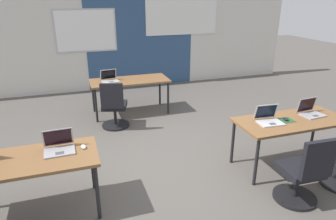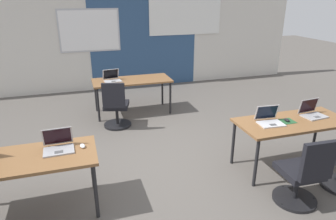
% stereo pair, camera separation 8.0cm
% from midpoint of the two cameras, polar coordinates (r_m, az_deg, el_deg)
% --- Properties ---
extents(ground_plane, '(24.00, 24.00, 0.00)m').
position_cam_midpoint_polar(ground_plane, '(4.58, -1.78, -10.08)').
color(ground_plane, '#56514C').
extents(back_wall_assembly, '(10.00, 0.27, 2.80)m').
position_cam_midpoint_polar(back_wall_assembly, '(8.09, -10.54, 13.96)').
color(back_wall_assembly, silver).
rests_on(back_wall_assembly, ground).
extents(desk_near_left, '(1.60, 0.70, 0.72)m').
position_cam_midpoint_polar(desk_near_left, '(3.65, -26.55, -9.30)').
color(desk_near_left, brown).
rests_on(desk_near_left, ground).
extents(desk_near_right, '(1.60, 0.70, 0.72)m').
position_cam_midpoint_polar(desk_near_right, '(4.59, 21.90, -2.40)').
color(desk_near_right, brown).
rests_on(desk_near_right, ground).
extents(desk_far_center, '(1.60, 0.70, 0.72)m').
position_cam_midpoint_polar(desk_far_center, '(6.30, -7.63, 5.16)').
color(desk_far_center, brown).
rests_on(desk_far_center, ground).
extents(laptop_near_left_inner, '(0.34, 0.30, 0.23)m').
position_cam_midpoint_polar(laptop_near_left_inner, '(3.63, -20.55, -6.50)').
color(laptop_near_left_inner, '#9E9EA3').
rests_on(laptop_near_left_inner, desk_near_left).
extents(mouse_near_left_inner, '(0.07, 0.11, 0.03)m').
position_cam_midpoint_polar(mouse_near_left_inner, '(3.62, -16.35, -6.69)').
color(mouse_near_left_inner, silver).
rests_on(mouse_near_left_inner, desk_near_left).
extents(laptop_near_right_inner, '(0.35, 0.31, 0.23)m').
position_cam_midpoint_polar(laptop_near_right_inner, '(4.35, 18.07, -1.61)').
color(laptop_near_right_inner, silver).
rests_on(laptop_near_right_inner, desk_near_right).
extents(mousepad_near_right_inner, '(0.22, 0.19, 0.00)m').
position_cam_midpoint_polar(mousepad_near_right_inner, '(4.51, 20.93, -1.84)').
color(mousepad_near_right_inner, '#23512D').
rests_on(mousepad_near_right_inner, desk_near_right).
extents(mouse_near_right_inner, '(0.06, 0.10, 0.03)m').
position_cam_midpoint_polar(mouse_near_right_inner, '(4.50, 20.96, -1.61)').
color(mouse_near_right_inner, black).
rests_on(mouse_near_right_inner, mousepad_near_right_inner).
extents(chair_near_right_inner, '(0.52, 0.55, 0.92)m').
position_cam_midpoint_polar(chair_near_right_inner, '(3.94, 23.64, -11.32)').
color(chair_near_right_inner, black).
rests_on(chair_near_right_inner, ground).
extents(laptop_far_left, '(0.37, 0.34, 0.23)m').
position_cam_midpoint_polar(laptop_far_left, '(6.23, -11.34, 5.79)').
color(laptop_far_left, '#B7B7BC').
rests_on(laptop_far_left, desk_far_center).
extents(chair_far_left, '(0.54, 0.60, 0.92)m').
position_cam_midpoint_polar(chair_far_left, '(5.68, -10.55, 0.19)').
color(chair_far_left, black).
rests_on(chair_far_left, ground).
extents(laptop_near_right_end, '(0.36, 0.30, 0.24)m').
position_cam_midpoint_polar(laptop_near_right_end, '(4.85, 24.96, -0.24)').
color(laptop_near_right_end, '#9E9EA3').
rests_on(laptop_near_right_end, desk_near_right).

